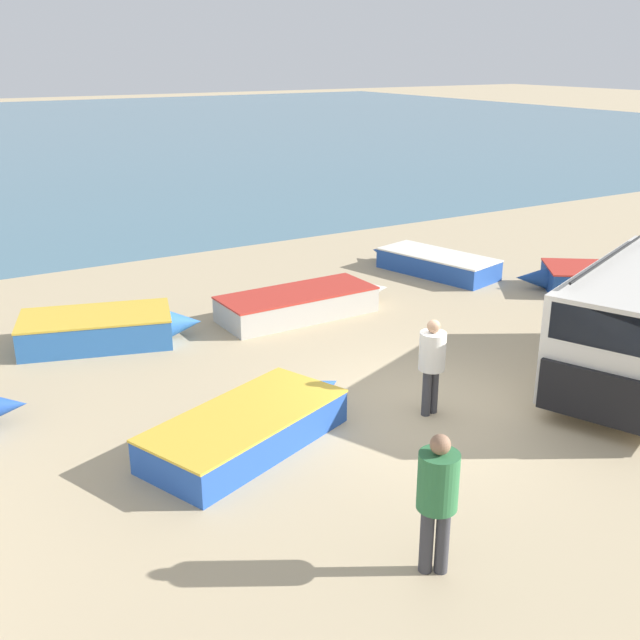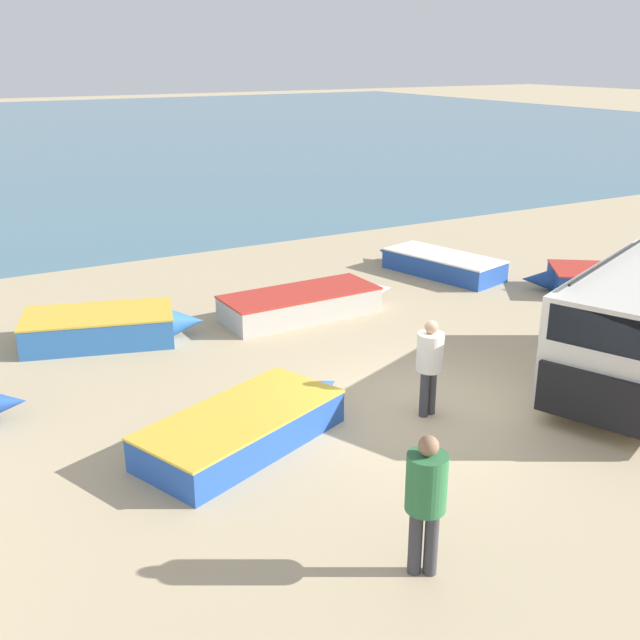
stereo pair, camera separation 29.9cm
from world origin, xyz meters
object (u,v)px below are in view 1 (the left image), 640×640
at_px(fishing_rowboat_6, 251,427).
at_px(fisherman_1, 437,492).
at_px(fishing_rowboat_4, 434,263).
at_px(fishing_rowboat_2, 611,279).
at_px(fisherman_0, 432,358).
at_px(fishing_rowboat_0, 303,303).
at_px(fishing_rowboat_1, 102,329).

bearing_deg(fishing_rowboat_6, fisherman_1, -104.05).
distance_m(fishing_rowboat_4, fisherman_1, 12.90).
height_order(fishing_rowboat_2, fisherman_0, fisherman_0).
relative_size(fishing_rowboat_0, fishing_rowboat_4, 1.08).
bearing_deg(fisherman_1, fishing_rowboat_2, -25.64).
relative_size(fishing_rowboat_0, fishing_rowboat_6, 1.08).
bearing_deg(fishing_rowboat_6, fisherman_0, -33.11).
bearing_deg(fisherman_0, fishing_rowboat_0, 165.98).
distance_m(fishing_rowboat_0, fisherman_1, 9.38).
bearing_deg(fisherman_0, fishing_rowboat_6, -109.10).
height_order(fishing_rowboat_2, fisherman_1, fisherman_1).
relative_size(fishing_rowboat_1, fisherman_0, 2.29).
bearing_deg(fishing_rowboat_0, fisherman_0, -98.00).
distance_m(fishing_rowboat_1, fishing_rowboat_4, 9.43).
bearing_deg(fishing_rowboat_0, fishing_rowboat_2, -18.70).
bearing_deg(fishing_rowboat_2, fishing_rowboat_1, 22.01).
bearing_deg(fishing_rowboat_4, fisherman_1, 126.37).
height_order(fishing_rowboat_1, fishing_rowboat_2, fishing_rowboat_1).
xyz_separation_m(fishing_rowboat_4, fishing_rowboat_6, (-8.59, -6.12, 0.00)).
height_order(fishing_rowboat_2, fishing_rowboat_6, fishing_rowboat_2).
bearing_deg(fisherman_1, fishing_rowboat_1, 42.22).
distance_m(fishing_rowboat_6, fisherman_0, 3.21).
bearing_deg(fishing_rowboat_4, fishing_rowboat_6, 110.73).
bearing_deg(fisherman_0, fishing_rowboat_4, 133.26).
bearing_deg(fishing_rowboat_6, fishing_rowboat_4, 14.04).
relative_size(fishing_rowboat_0, fisherman_1, 2.46).
height_order(fishing_rowboat_0, fisherman_1, fisherman_1).
xyz_separation_m(fishing_rowboat_6, fisherman_1, (0.51, -3.90, 0.81)).
bearing_deg(fishing_rowboat_2, fisherman_0, 56.08).
relative_size(fishing_rowboat_0, fishing_rowboat_2, 1.08).
distance_m(fishing_rowboat_2, fishing_rowboat_6, 11.72).
distance_m(fishing_rowboat_1, fisherman_0, 7.28).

